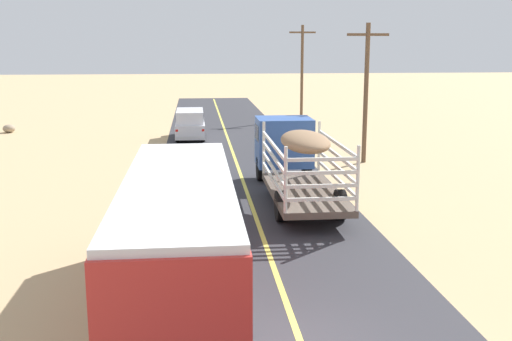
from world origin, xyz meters
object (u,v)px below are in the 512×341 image
livestock_truck (291,150)px  boulder_mid_field (9,129)px  bus (180,240)px  power_pole_far (302,69)px  car_far (190,123)px  power_pole_mid (366,89)px

livestock_truck → boulder_mid_field: bearing=131.7°
bus → power_pole_far: bearing=75.8°
car_far → power_pole_far: 14.22m
boulder_mid_field → power_pole_mid: bearing=-31.1°
bus → car_far: bearing=89.9°
power_pole_mid → boulder_mid_field: size_ratio=7.88×
livestock_truck → bus: size_ratio=0.97×
livestock_truck → power_pole_mid: 8.12m
boulder_mid_field → livestock_truck: bearing=-48.3°
boulder_mid_field → car_far: bearing=-18.2°
livestock_truck → power_pole_far: 26.12m
power_pole_mid → power_pole_far: bearing=90.0°
livestock_truck → bus: bearing=-111.1°
car_far → power_pole_mid: size_ratio=0.63×
livestock_truck → car_far: 15.91m
car_far → power_pole_far: size_ratio=0.59×
bus → power_pole_far: 38.35m
bus → power_pole_mid: size_ratio=1.37×
livestock_truck → boulder_mid_field: 26.20m
bus → power_pole_far: power_pole_far is taller
bus → car_far: bus is taller
car_far → bus: bearing=-90.1°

